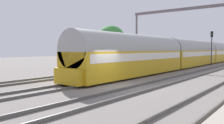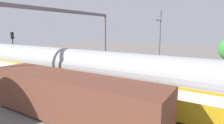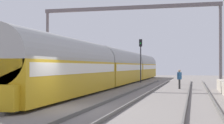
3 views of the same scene
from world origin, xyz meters
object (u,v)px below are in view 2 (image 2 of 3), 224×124
Objects in this scene: passenger_train at (16,62)px; person_crossing at (97,65)px; freight_car at (68,97)px; railway_signal_far at (13,47)px; catenary_gantry at (62,27)px.

person_crossing is at bearing -43.86° from passenger_train.
railway_signal_far is at bearing 68.92° from freight_car.
railway_signal_far is (6.23, 16.16, 1.93)m from freight_car.
railway_signal_far is 9.42m from catenary_gantry.
railway_signal_far is at bearing 60.94° from passenger_train.
freight_car is at bearing -35.69° from person_crossing.
railway_signal_far is at bearing -126.80° from person_crossing.
railway_signal_far reaches higher than person_crossing.
railway_signal_far is 0.31× the size of catenary_gantry.
catenary_gantry is at bearing 47.65° from freight_car.
passenger_train is 9.79m from person_crossing.
catenary_gantry is at bearing -76.54° from person_crossing.
catenary_gantry is (0.24, -9.06, 2.55)m from railway_signal_far.
freight_car is 2.43× the size of railway_signal_far.
person_crossing is (11.34, 5.95, -0.44)m from freight_car.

